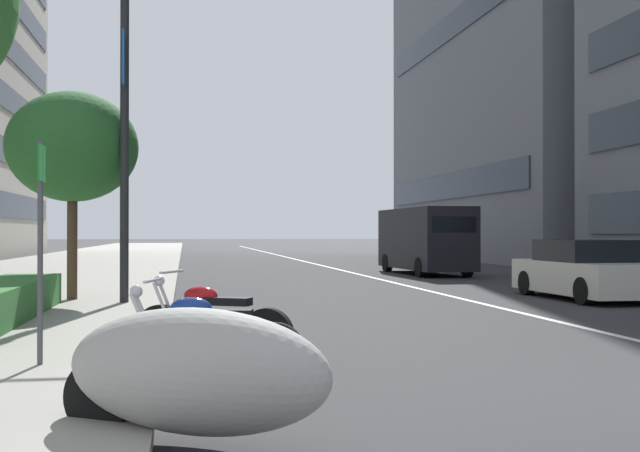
{
  "coord_description": "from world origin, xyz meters",
  "views": [
    {
      "loc": [
        -6.05,
        6.6,
        1.59
      ],
      "look_at": [
        16.58,
        2.74,
        1.79
      ],
      "focal_mm": 44.82,
      "sensor_mm": 36.0,
      "label": 1
    }
  ],
  "objects_px": {
    "motorcycle_mid_row": "(211,325)",
    "street_tree_by_lamp_post": "(72,147)",
    "car_mid_block_traffic": "(587,271)",
    "parking_sign_by_curb": "(41,229)",
    "motorcycle_nearest_camera": "(193,372)",
    "street_lamp_with_banners": "(146,79)",
    "motorcycle_under_tarp": "(204,341)",
    "delivery_van_ahead": "(425,239)"
  },
  "relations": [
    {
      "from": "motorcycle_under_tarp",
      "to": "car_mid_block_traffic",
      "type": "relative_size",
      "value": 0.48
    },
    {
      "from": "motorcycle_mid_row",
      "to": "car_mid_block_traffic",
      "type": "height_order",
      "value": "car_mid_block_traffic"
    },
    {
      "from": "motorcycle_nearest_camera",
      "to": "street_lamp_with_banners",
      "type": "distance_m",
      "value": 11.85
    },
    {
      "from": "motorcycle_nearest_camera",
      "to": "street_tree_by_lamp_post",
      "type": "height_order",
      "value": "street_tree_by_lamp_post"
    },
    {
      "from": "car_mid_block_traffic",
      "to": "parking_sign_by_curb",
      "type": "distance_m",
      "value": 14.08
    },
    {
      "from": "parking_sign_by_curb",
      "to": "delivery_van_ahead",
      "type": "bearing_deg",
      "value": -27.61
    },
    {
      "from": "car_mid_block_traffic",
      "to": "motorcycle_mid_row",
      "type": "bearing_deg",
      "value": 129.1
    },
    {
      "from": "motorcycle_under_tarp",
      "to": "car_mid_block_traffic",
      "type": "bearing_deg",
      "value": -121.94
    },
    {
      "from": "street_lamp_with_banners",
      "to": "street_tree_by_lamp_post",
      "type": "distance_m",
      "value": 2.31
    },
    {
      "from": "street_tree_by_lamp_post",
      "to": "motorcycle_under_tarp",
      "type": "bearing_deg",
      "value": -164.19
    },
    {
      "from": "delivery_van_ahead",
      "to": "motorcycle_nearest_camera",
      "type": "bearing_deg",
      "value": 156.98
    },
    {
      "from": "motorcycle_under_tarp",
      "to": "street_tree_by_lamp_post",
      "type": "height_order",
      "value": "street_tree_by_lamp_post"
    },
    {
      "from": "motorcycle_under_tarp",
      "to": "car_mid_block_traffic",
      "type": "xyz_separation_m",
      "value": [
        9.03,
        -9.3,
        0.25
      ]
    },
    {
      "from": "motorcycle_mid_row",
      "to": "street_lamp_with_banners",
      "type": "relative_size",
      "value": 0.26
    },
    {
      "from": "car_mid_block_traffic",
      "to": "delivery_van_ahead",
      "type": "bearing_deg",
      "value": 1.25
    },
    {
      "from": "motorcycle_nearest_camera",
      "to": "street_tree_by_lamp_post",
      "type": "distance_m",
      "value": 12.57
    },
    {
      "from": "motorcycle_nearest_camera",
      "to": "parking_sign_by_curb",
      "type": "height_order",
      "value": "parking_sign_by_curb"
    },
    {
      "from": "motorcycle_under_tarp",
      "to": "delivery_van_ahead",
      "type": "height_order",
      "value": "delivery_van_ahead"
    },
    {
      "from": "motorcycle_mid_row",
      "to": "street_lamp_with_banners",
      "type": "distance_m",
      "value": 8.21
    },
    {
      "from": "street_tree_by_lamp_post",
      "to": "parking_sign_by_curb",
      "type": "bearing_deg",
      "value": -174.55
    },
    {
      "from": "street_lamp_with_banners",
      "to": "parking_sign_by_curb",
      "type": "bearing_deg",
      "value": 174.5
    },
    {
      "from": "car_mid_block_traffic",
      "to": "street_tree_by_lamp_post",
      "type": "relative_size",
      "value": 0.98
    },
    {
      "from": "motorcycle_mid_row",
      "to": "street_lamp_with_banners",
      "type": "bearing_deg",
      "value": -53.47
    },
    {
      "from": "motorcycle_mid_row",
      "to": "parking_sign_by_curb",
      "type": "height_order",
      "value": "parking_sign_by_curb"
    },
    {
      "from": "street_tree_by_lamp_post",
      "to": "street_lamp_with_banners",
      "type": "bearing_deg",
      "value": -120.94
    },
    {
      "from": "delivery_van_ahead",
      "to": "street_lamp_with_banners",
      "type": "relative_size",
      "value": 0.83
    },
    {
      "from": "motorcycle_nearest_camera",
      "to": "delivery_van_ahead",
      "type": "distance_m",
      "value": 25.3
    },
    {
      "from": "street_tree_by_lamp_post",
      "to": "motorcycle_nearest_camera",
      "type": "bearing_deg",
      "value": -168.41
    },
    {
      "from": "car_mid_block_traffic",
      "to": "street_lamp_with_banners",
      "type": "bearing_deg",
      "value": 93.69
    },
    {
      "from": "street_tree_by_lamp_post",
      "to": "car_mid_block_traffic",
      "type": "bearing_deg",
      "value": -90.9
    },
    {
      "from": "street_tree_by_lamp_post",
      "to": "delivery_van_ahead",
      "type": "bearing_deg",
      "value": -44.81
    },
    {
      "from": "parking_sign_by_curb",
      "to": "car_mid_block_traffic",
      "type": "bearing_deg",
      "value": -52.02
    },
    {
      "from": "motorcycle_under_tarp",
      "to": "motorcycle_mid_row",
      "type": "bearing_deg",
      "value": -81.16
    },
    {
      "from": "motorcycle_nearest_camera",
      "to": "street_tree_by_lamp_post",
      "type": "xyz_separation_m",
      "value": [
        11.99,
        2.46,
        2.89
      ]
    },
    {
      "from": "parking_sign_by_curb",
      "to": "street_lamp_with_banners",
      "type": "bearing_deg",
      "value": -5.5
    },
    {
      "from": "parking_sign_by_curb",
      "to": "street_lamp_with_banners",
      "type": "xyz_separation_m",
      "value": [
        7.87,
        -0.76,
        3.17
      ]
    },
    {
      "from": "street_lamp_with_banners",
      "to": "street_tree_by_lamp_post",
      "type": "relative_size",
      "value": 1.66
    },
    {
      "from": "motorcycle_mid_row",
      "to": "street_tree_by_lamp_post",
      "type": "bearing_deg",
      "value": -43.56
    },
    {
      "from": "motorcycle_nearest_camera",
      "to": "motorcycle_mid_row",
      "type": "distance_m",
      "value": 4.19
    },
    {
      "from": "motorcycle_mid_row",
      "to": "street_tree_by_lamp_post",
      "type": "distance_m",
      "value": 8.81
    },
    {
      "from": "parking_sign_by_curb",
      "to": "street_tree_by_lamp_post",
      "type": "height_order",
      "value": "street_tree_by_lamp_post"
    },
    {
      "from": "car_mid_block_traffic",
      "to": "motorcycle_nearest_camera",
      "type": "bearing_deg",
      "value": 140.7
    }
  ]
}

